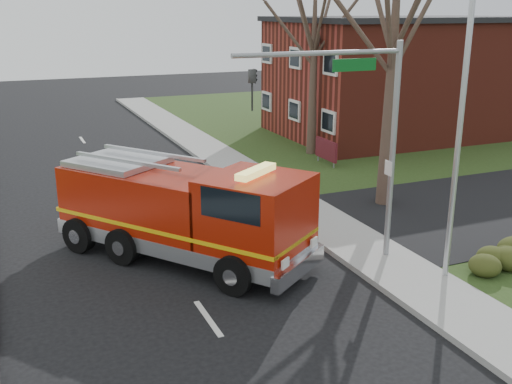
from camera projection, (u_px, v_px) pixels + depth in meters
name	position (u px, v px, depth m)	size (l,w,h in m)	color
ground	(208.00, 319.00, 15.44)	(120.00, 120.00, 0.00)	black
sidewalk_right	(406.00, 276.00, 17.73)	(2.40, 80.00, 0.15)	gray
brick_building	(403.00, 76.00, 37.32)	(15.40, 10.40, 7.25)	maroon
health_center_sign	(326.00, 150.00, 30.11)	(0.12, 2.00, 1.40)	#55131C
hedge_corner	(506.00, 258.00, 17.75)	(2.80, 2.00, 0.90)	#2E3C15
bare_tree_near	(395.00, 16.00, 22.11)	(6.00, 6.00, 12.00)	#382A21
bare_tree_far	(314.00, 33.00, 30.86)	(5.25, 5.25, 10.50)	#382A21
traffic_signal_mast	(358.00, 115.00, 17.33)	(5.29, 0.18, 6.80)	gray
streetlight_pole	(458.00, 128.00, 16.34)	(1.48, 0.16, 8.40)	#B7BABF
fire_engine	(185.00, 214.00, 18.78)	(7.12, 8.30, 3.32)	#9B1807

